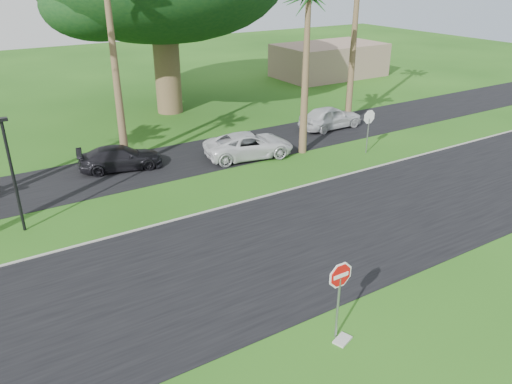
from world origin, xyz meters
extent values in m
plane|color=#1E4C13|center=(0.00, 0.00, 0.00)|extent=(120.00, 120.00, 0.00)
cube|color=black|center=(0.00, 2.00, 0.01)|extent=(120.00, 8.00, 0.02)
cube|color=black|center=(0.00, 12.50, 0.01)|extent=(120.00, 5.00, 0.02)
cube|color=gray|center=(0.00, 6.05, 0.03)|extent=(120.00, 0.12, 0.06)
cylinder|color=gray|center=(0.50, -3.00, 1.00)|extent=(0.07, 0.07, 2.00)
cylinder|color=white|center=(0.50, -3.00, 2.10)|extent=(1.05, 0.02, 1.05)
cylinder|color=red|center=(0.50, -3.00, 2.10)|extent=(0.90, 0.02, 0.90)
cube|color=white|center=(0.50, -3.00, 2.10)|extent=(0.50, 0.02, 0.12)
cylinder|color=gray|center=(12.00, 8.00, 1.00)|extent=(0.07, 0.07, 2.00)
cylinder|color=white|center=(12.00, 8.00, 2.10)|extent=(1.05, 0.02, 1.05)
cylinder|color=red|center=(12.00, 8.00, 2.10)|extent=(0.90, 0.02, 0.90)
cube|color=white|center=(12.00, 8.00, 2.10)|extent=(0.50, 0.02, 0.12)
cone|color=brown|center=(0.00, 14.00, 4.75)|extent=(0.44, 0.44, 9.50)
cone|color=brown|center=(9.00, 10.00, 4.25)|extent=(0.44, 0.44, 8.50)
cone|color=brown|center=(15.00, 13.00, 6.00)|extent=(0.44, 0.44, 12.00)
cylinder|color=brown|center=(6.00, 22.00, 3.00)|extent=(1.80, 1.80, 6.00)
cylinder|color=black|center=(-6.00, 8.50, 2.25)|extent=(0.12, 0.12, 4.50)
cube|color=black|center=(-6.00, 8.50, 4.58)|extent=(0.45, 0.25, 0.12)
cube|color=gray|center=(24.00, 26.00, 1.50)|extent=(10.00, 6.00, 3.00)
imported|color=black|center=(-0.59, 12.89, 0.61)|extent=(4.50, 2.54, 1.23)
imported|color=silver|center=(6.00, 10.91, 0.68)|extent=(5.24, 3.10, 1.37)
imported|color=silver|center=(13.25, 12.71, 0.73)|extent=(4.32, 1.77, 1.47)
cube|color=#A9A8A0|center=(0.57, -3.23, 0.03)|extent=(0.64, 0.52, 0.06)
camera|label=1|loc=(-7.38, -11.39, 9.70)|focal=35.00mm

